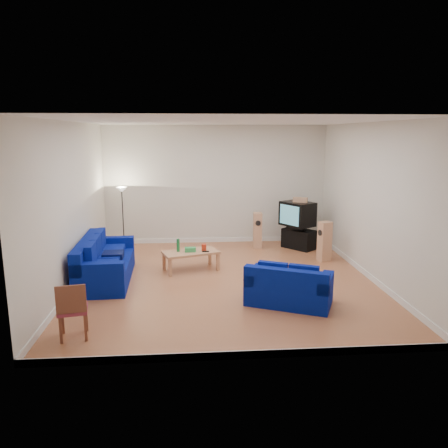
{
  "coord_description": "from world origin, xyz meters",
  "views": [
    {
      "loc": [
        -0.7,
        -8.58,
        2.97
      ],
      "look_at": [
        0.0,
        0.4,
        1.1
      ],
      "focal_mm": 35.0,
      "sensor_mm": 36.0,
      "label": 1
    }
  ],
  "objects": [
    {
      "name": "dining_chair",
      "position": [
        -2.44,
        -2.47,
        0.49
      ],
      "size": [
        0.49,
        0.49,
        0.87
      ],
      "rotation": [
        0.0,
        0.0,
        0.19
      ],
      "color": "brown",
      "rests_on": "ground"
    },
    {
      "name": "room",
      "position": [
        0.0,
        0.0,
        1.54
      ],
      "size": [
        6.01,
        6.51,
        3.21
      ],
      "color": "brown",
      "rests_on": "ground"
    },
    {
      "name": "remote",
      "position": [
        -0.39,
        0.65,
        0.44
      ],
      "size": [
        0.15,
        0.06,
        0.02
      ],
      "primitive_type": "cube",
      "rotation": [
        0.0,
        0.0,
        -0.08
      ],
      "color": "black",
      "rests_on": "coffee_table"
    },
    {
      "name": "tv_stand",
      "position": [
        2.13,
        2.39,
        0.25
      ],
      "size": [
        0.89,
        0.93,
        0.51
      ],
      "primitive_type": "cube",
      "rotation": [
        0.0,
        0.0,
        -0.86
      ],
      "color": "black",
      "rests_on": "ground"
    },
    {
      "name": "bottle",
      "position": [
        -0.98,
        0.72,
        0.57
      ],
      "size": [
        0.09,
        0.09,
        0.29
      ],
      "primitive_type": "cylinder",
      "rotation": [
        0.0,
        0.0,
        0.36
      ],
      "color": "#197233",
      "rests_on": "coffee_table"
    },
    {
      "name": "speaker_left",
      "position": [
        1.06,
        2.54,
        0.47
      ],
      "size": [
        0.24,
        0.3,
        0.94
      ],
      "rotation": [
        0.0,
        0.0,
        -0.07
      ],
      "color": "tan",
      "rests_on": "ground"
    },
    {
      "name": "sofa_three_seat",
      "position": [
        -2.51,
        0.18,
        0.32
      ],
      "size": [
        1.06,
        2.28,
        0.87
      ],
      "rotation": [
        0.0,
        0.0,
        -1.53
      ],
      "color": "#000952",
      "rests_on": "ground"
    },
    {
      "name": "sofa_loveseat",
      "position": [
        1.0,
        -1.4,
        0.28
      ],
      "size": [
        1.66,
        1.34,
        0.73
      ],
      "rotation": [
        0.0,
        0.0,
        -0.42
      ],
      "color": "#000952",
      "rests_on": "ground"
    },
    {
      "name": "floor_lamp",
      "position": [
        -2.45,
        2.7,
        1.35
      ],
      "size": [
        0.28,
        0.28,
        1.63
      ],
      "color": "black",
      "rests_on": "ground"
    },
    {
      "name": "red_canister",
      "position": [
        -0.42,
        0.74,
        0.51
      ],
      "size": [
        0.12,
        0.12,
        0.15
      ],
      "primitive_type": "cylinder",
      "rotation": [
        0.0,
        0.0,
        0.14
      ],
      "color": "red",
      "rests_on": "coffee_table"
    },
    {
      "name": "av_receiver",
      "position": [
        2.08,
        2.44,
        0.56
      ],
      "size": [
        0.58,
        0.54,
        0.11
      ],
      "primitive_type": "cube",
      "rotation": [
        0.0,
        0.0,
        -0.43
      ],
      "color": "black",
      "rests_on": "tv_stand"
    },
    {
      "name": "centre_speaker",
      "position": [
        2.12,
        2.34,
        1.3
      ],
      "size": [
        0.38,
        0.29,
        0.13
      ],
      "primitive_type": "cube",
      "rotation": [
        0.0,
        0.0,
        -0.47
      ],
      "color": "tan",
      "rests_on": "television"
    },
    {
      "name": "speaker_right",
      "position": [
        2.45,
        1.22,
        0.47
      ],
      "size": [
        0.34,
        0.3,
        0.94
      ],
      "rotation": [
        0.0,
        0.0,
        -1.2
      ],
      "color": "tan",
      "rests_on": "ground"
    },
    {
      "name": "television",
      "position": [
        2.07,
        2.38,
        0.93
      ],
      "size": [
        0.93,
        1.0,
        0.62
      ],
      "rotation": [
        0.0,
        0.0,
        -1.0
      ],
      "color": "black",
      "rests_on": "av_receiver"
    },
    {
      "name": "tissue_box",
      "position": [
        -0.72,
        0.69,
        0.48
      ],
      "size": [
        0.24,
        0.14,
        0.1
      ],
      "primitive_type": "cube",
      "rotation": [
        0.0,
        0.0,
        0.04
      ],
      "color": "green",
      "rests_on": "coffee_table"
    },
    {
      "name": "coffee_table",
      "position": [
        -0.71,
        0.72,
        0.38
      ],
      "size": [
        1.31,
        0.94,
        0.43
      ],
      "rotation": [
        0.0,
        0.0,
        0.32
      ],
      "color": "tan",
      "rests_on": "ground"
    }
  ]
}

